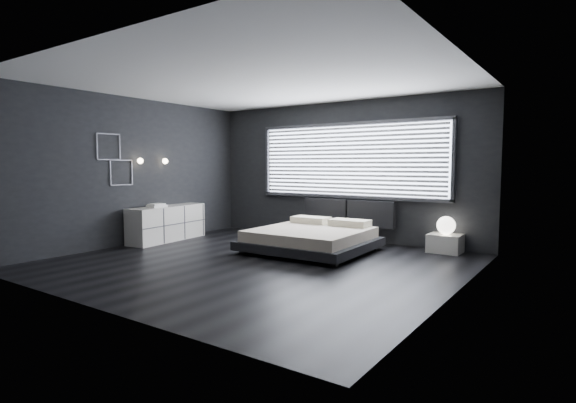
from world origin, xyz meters
The scene contains 12 objects.
room centered at (0.00, 0.00, 1.40)m, with size 6.04×6.00×2.80m.
window centered at (0.20, 2.70, 1.61)m, with size 4.14×0.09×1.52m.
headboard centered at (0.23, 2.64, 0.57)m, with size 1.96×0.16×0.52m.
sconce_near centered at (-2.88, 0.05, 1.60)m, with size 0.18×0.11×0.11m.
sconce_far centered at (-2.88, 0.65, 1.60)m, with size 0.18×0.11×0.11m.
wall_art_upper centered at (-2.98, -0.55, 1.85)m, with size 0.01×0.48×0.48m.
wall_art_lower centered at (-2.98, -0.30, 1.38)m, with size 0.01×0.48×0.48m.
bed centered at (0.23, 1.25, 0.24)m, with size 2.07×1.98×0.52m.
nightstand centered at (2.19, 2.50, 0.16)m, with size 0.55×0.46×0.32m, color white.
orb_lamp centered at (2.20, 2.49, 0.48)m, with size 0.31×0.31×0.31m, color white.
dresser centered at (-2.78, 0.58, 0.35)m, with size 0.67×1.79×0.70m.
book_stack centered at (-2.75, 0.31, 0.73)m, with size 0.26×0.34×0.07m.
Camera 1 is at (4.33, -5.41, 1.52)m, focal length 28.00 mm.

